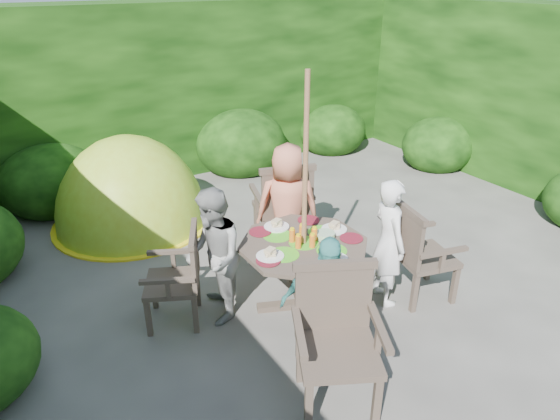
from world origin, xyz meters
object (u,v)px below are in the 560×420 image
parasol_pole (305,201)px  dome_tent (135,222)px  garden_chair_front (336,336)px  child_back (288,207)px  child_right (389,242)px  garden_chair_right (418,252)px  patio_table (304,253)px  child_front (325,306)px  garden_chair_back (284,206)px  garden_chair_left (180,276)px  child_left (214,257)px

parasol_pole → dome_tent: parasol_pole is taller
garden_chair_front → child_back: size_ratio=0.75×
child_right → garden_chair_right: bearing=-99.9°
dome_tent → garden_chair_right: bearing=-75.2°
garden_chair_front → patio_table: bearing=94.9°
garden_chair_right → child_back: size_ratio=0.70×
garden_chair_right → child_front: bearing=117.3°
garden_chair_back → child_right: (0.32, -1.31, 0.07)m
garden_chair_front → dome_tent: (-0.42, 3.58, -0.54)m
garden_chair_back → child_right: 1.35m
garden_chair_front → child_front: bearing=96.2°
patio_table → garden_chair_right: (1.01, -0.43, -0.08)m
parasol_pole → garden_chair_front: (-0.41, -1.01, -0.56)m
parasol_pole → dome_tent: (-0.82, 2.57, -1.10)m
child_front → dome_tent: (-0.52, 3.31, -0.59)m
patio_table → garden_chair_right: 1.10m
parasol_pole → child_right: 0.93m
child_back → garden_chair_right: bearing=150.8°
parasol_pole → garden_chair_front: size_ratio=2.17×
child_front → garden_chair_front: bearing=-75.7°
garden_chair_left → child_left: child_left is taller
garden_chair_back → child_left: child_left is taller
parasol_pole → garden_chair_left: 1.27m
patio_table → garden_chair_front: 1.09m
garden_chair_left → child_left: (0.28, -0.11, 0.16)m
garden_chair_right → dome_tent: 3.55m
garden_chair_right → dome_tent: (-1.83, 3.00, -0.50)m
garden_chair_front → garden_chair_left: bearing=140.4°
parasol_pole → garden_chair_left: (-1.02, 0.41, -0.64)m
garden_chair_left → dome_tent: bearing=-159.4°
garden_chair_right → garden_chair_left: size_ratio=1.08×
garden_chair_left → child_back: child_back is taller
garden_chair_right → garden_chair_left: 2.20m
child_left → child_back: child_back is taller
child_right → parasol_pole: bearing=82.5°
child_right → dome_tent: 3.33m
parasol_pole → child_left: bearing=157.7°
garden_chair_front → child_front: size_ratio=0.86×
child_right → dome_tent: child_right is taller
child_front → parasol_pole: bearing=102.8°
child_back → child_front: child_back is taller
parasol_pole → patio_table: bearing=-9.5°
parasol_pole → child_right: size_ratio=1.78×
garden_chair_front → child_left: 1.36m
garden_chair_right → child_right: 0.32m
child_front → dome_tent: size_ratio=0.51×
garden_chair_back → parasol_pole: bearing=84.2°
dome_tent → child_left: bearing=-104.6°
garden_chair_front → child_right: 1.35m
parasol_pole → dome_tent: size_ratio=0.96×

